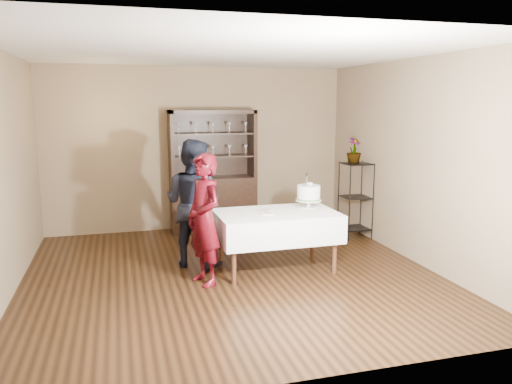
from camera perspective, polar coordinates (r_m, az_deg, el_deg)
floor at (r=6.32m, az=-2.80°, el=-9.41°), size 5.00×5.00×0.00m
ceiling at (r=5.98m, az=-3.04°, el=15.75°), size 5.00×5.00×0.00m
back_wall at (r=8.44m, az=-6.66°, el=4.91°), size 5.00×0.02×2.70m
wall_left at (r=5.98m, az=-26.99°, el=1.68°), size 0.02×5.00×2.70m
wall_right at (r=6.98m, az=17.56°, el=3.40°), size 0.02×5.00×2.70m
china_hutch at (r=8.33m, az=-4.93°, el=0.11°), size 1.40×0.48×2.00m
plant_etagere at (r=8.01m, az=11.31°, el=-0.56°), size 0.42×0.42×1.20m
cake_table at (r=6.34m, az=2.36°, el=-3.89°), size 1.52×0.95×0.76m
woman at (r=5.85m, az=-5.92°, el=-3.14°), size 0.55×0.66×1.55m
man at (r=6.51m, az=-7.19°, el=-1.29°), size 1.02×1.00×1.66m
cake at (r=6.56m, az=6.03°, el=-0.19°), size 0.34×0.34×0.47m
plate_near at (r=6.19m, az=1.24°, el=-2.46°), size 0.21×0.21×0.01m
plate_far at (r=6.36m, az=0.99°, el=-2.12°), size 0.20×0.20×0.01m
potted_plant at (r=7.90m, az=11.13°, el=4.67°), size 0.28×0.28×0.39m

